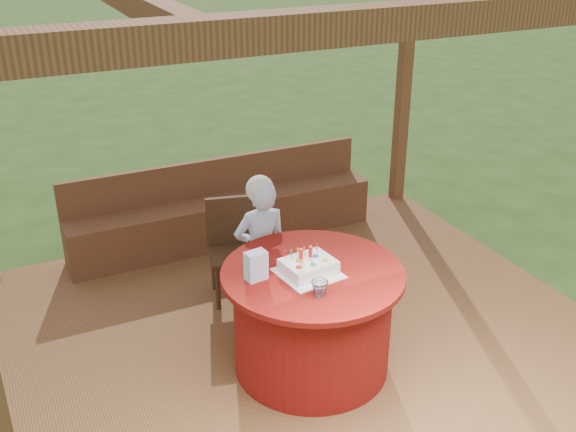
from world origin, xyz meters
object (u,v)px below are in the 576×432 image
object	(u,v)px
elderly_woman	(261,248)
birthday_cake	(308,267)
table	(312,319)
drinking_glass	(320,289)
bench	(223,215)
chair	(232,245)
gift_bag	(256,266)

from	to	relation	value
elderly_woman	birthday_cake	size ratio (longest dim) A/B	2.87
table	drinking_glass	size ratio (longest dim) A/B	11.35
birthday_cake	elderly_woman	bearing A→B (deg)	91.69
bench	birthday_cake	size ratio (longest dim) A/B	7.07
chair	birthday_cake	world-z (taller)	birthday_cake
birthday_cake	drinking_glass	bearing A→B (deg)	-102.54
bench	drinking_glass	world-z (taller)	drinking_glass
bench	drinking_glass	bearing A→B (deg)	-95.62
bench	birthday_cake	distance (m)	2.24
bench	gift_bag	bearing A→B (deg)	-104.09
table	elderly_woman	xyz separation A→B (m)	(-0.07, 0.73, 0.22)
elderly_woman	drinking_glass	world-z (taller)	elderly_woman
gift_bag	drinking_glass	distance (m)	0.46
chair	bench	bearing A→B (deg)	74.25
table	drinking_glass	world-z (taller)	drinking_glass
table	birthday_cake	distance (m)	0.44
gift_bag	chair	bearing A→B (deg)	68.82
gift_bag	birthday_cake	bearing A→B (deg)	-22.83
bench	chair	world-z (taller)	chair
elderly_woman	gift_bag	xyz separation A→B (m)	(-0.32, -0.67, 0.26)
table	chair	world-z (taller)	chair
birthday_cake	table	bearing A→B (deg)	24.14
elderly_woman	table	bearing A→B (deg)	-84.80
table	birthday_cake	size ratio (longest dim) A/B	2.95
elderly_woman	bench	bearing A→B (deg)	81.88
table	chair	distance (m)	1.19
table	gift_bag	size ratio (longest dim) A/B	6.27
bench	elderly_woman	xyz separation A→B (m)	(-0.20, -1.40, 0.35)
gift_bag	drinking_glass	bearing A→B (deg)	-61.01
chair	gift_bag	distance (m)	1.21
drinking_glass	table	bearing A→B (deg)	70.33
bench	gift_bag	world-z (taller)	gift_bag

